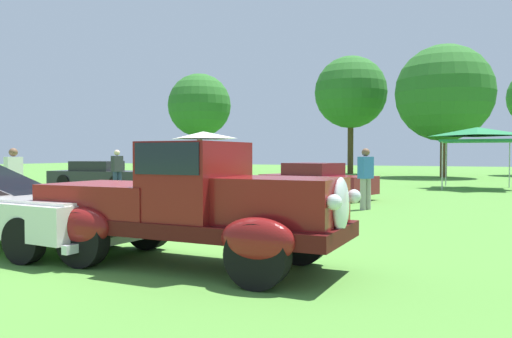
{
  "coord_description": "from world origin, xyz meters",
  "views": [
    {
      "loc": [
        4.3,
        -6.4,
        1.54
      ],
      "look_at": [
        1.04,
        0.99,
        1.3
      ],
      "focal_mm": 35.42,
      "sensor_mm": 36.0,
      "label": 1
    }
  ],
  "objects_px": {
    "spectator_near_truck": "(117,170)",
    "show_car_burgundy": "(316,181)",
    "feature_pickup_truck": "(191,203)",
    "spectator_between_cars": "(14,178)",
    "show_car_charcoal": "(99,175)",
    "spectator_far_side": "(366,177)",
    "neighbor_convertible": "(17,212)",
    "canopy_tent_center_field": "(477,134)",
    "canopy_tent_left_field": "(203,137)"
  },
  "relations": [
    {
      "from": "spectator_between_cars",
      "to": "canopy_tent_center_field",
      "type": "relative_size",
      "value": 0.56
    },
    {
      "from": "neighbor_convertible",
      "to": "spectator_between_cars",
      "type": "relative_size",
      "value": 2.76
    },
    {
      "from": "show_car_charcoal",
      "to": "spectator_far_side",
      "type": "height_order",
      "value": "spectator_far_side"
    },
    {
      "from": "neighbor_convertible",
      "to": "canopy_tent_left_field",
      "type": "xyz_separation_m",
      "value": [
        -6.29,
        17.16,
        1.84
      ]
    },
    {
      "from": "canopy_tent_center_field",
      "to": "neighbor_convertible",
      "type": "bearing_deg",
      "value": -110.77
    },
    {
      "from": "feature_pickup_truck",
      "to": "canopy_tent_left_field",
      "type": "bearing_deg",
      "value": 119.27
    },
    {
      "from": "show_car_charcoal",
      "to": "spectator_between_cars",
      "type": "height_order",
      "value": "spectator_between_cars"
    },
    {
      "from": "spectator_near_truck",
      "to": "show_car_burgundy",
      "type": "bearing_deg",
      "value": 10.25
    },
    {
      "from": "spectator_far_side",
      "to": "canopy_tent_left_field",
      "type": "xyz_separation_m",
      "value": [
        -10.42,
        9.29,
        1.51
      ]
    },
    {
      "from": "show_car_burgundy",
      "to": "spectator_far_side",
      "type": "bearing_deg",
      "value": -51.46
    },
    {
      "from": "show_car_charcoal",
      "to": "canopy_tent_left_field",
      "type": "bearing_deg",
      "value": 72.15
    },
    {
      "from": "spectator_far_side",
      "to": "canopy_tent_left_field",
      "type": "relative_size",
      "value": 0.59
    },
    {
      "from": "show_car_charcoal",
      "to": "canopy_tent_center_field",
      "type": "xyz_separation_m",
      "value": [
        15.07,
        6.87,
        1.82
      ]
    },
    {
      "from": "feature_pickup_truck",
      "to": "show_car_charcoal",
      "type": "bearing_deg",
      "value": 135.34
    },
    {
      "from": "feature_pickup_truck",
      "to": "canopy_tent_left_field",
      "type": "height_order",
      "value": "canopy_tent_left_field"
    },
    {
      "from": "show_car_charcoal",
      "to": "spectator_near_truck",
      "type": "xyz_separation_m",
      "value": [
        2.52,
        -1.9,
        0.31
      ]
    },
    {
      "from": "spectator_far_side",
      "to": "spectator_between_cars",
      "type": "bearing_deg",
      "value": -152.01
    },
    {
      "from": "neighbor_convertible",
      "to": "canopy_tent_center_field",
      "type": "xyz_separation_m",
      "value": [
        6.91,
        18.22,
        1.84
      ]
    },
    {
      "from": "feature_pickup_truck",
      "to": "show_car_charcoal",
      "type": "xyz_separation_m",
      "value": [
        -11.52,
        11.38,
        -0.27
      ]
    },
    {
      "from": "feature_pickup_truck",
      "to": "show_car_burgundy",
      "type": "distance_m",
      "value": 10.94
    },
    {
      "from": "canopy_tent_center_field",
      "to": "spectator_near_truck",
      "type": "bearing_deg",
      "value": -145.02
    },
    {
      "from": "show_car_burgundy",
      "to": "canopy_tent_center_field",
      "type": "bearing_deg",
      "value": 55.55
    },
    {
      "from": "neighbor_convertible",
      "to": "spectator_near_truck",
      "type": "xyz_separation_m",
      "value": [
        -5.64,
        9.44,
        0.33
      ]
    },
    {
      "from": "show_car_burgundy",
      "to": "spectator_between_cars",
      "type": "distance_m",
      "value": 9.43
    },
    {
      "from": "spectator_far_side",
      "to": "canopy_tent_center_field",
      "type": "bearing_deg",
      "value": 74.97
    },
    {
      "from": "show_car_charcoal",
      "to": "spectator_near_truck",
      "type": "distance_m",
      "value": 3.18
    },
    {
      "from": "neighbor_convertible",
      "to": "show_car_burgundy",
      "type": "relative_size",
      "value": 1.1
    },
    {
      "from": "neighbor_convertible",
      "to": "spectator_near_truck",
      "type": "relative_size",
      "value": 2.76
    },
    {
      "from": "spectator_near_truck",
      "to": "canopy_tent_center_field",
      "type": "xyz_separation_m",
      "value": [
        12.55,
        8.78,
        1.51
      ]
    },
    {
      "from": "spectator_near_truck",
      "to": "canopy_tent_left_field",
      "type": "height_order",
      "value": "canopy_tent_left_field"
    },
    {
      "from": "spectator_between_cars",
      "to": "spectator_far_side",
      "type": "relative_size",
      "value": 1.0
    },
    {
      "from": "show_car_charcoal",
      "to": "canopy_tent_center_field",
      "type": "distance_m",
      "value": 16.66
    },
    {
      "from": "canopy_tent_center_field",
      "to": "spectator_between_cars",
      "type": "bearing_deg",
      "value": -126.85
    },
    {
      "from": "spectator_far_side",
      "to": "canopy_tent_left_field",
      "type": "bearing_deg",
      "value": 138.28
    },
    {
      "from": "canopy_tent_left_field",
      "to": "canopy_tent_center_field",
      "type": "xyz_separation_m",
      "value": [
        13.2,
        1.06,
        0.0
      ]
    },
    {
      "from": "neighbor_convertible",
      "to": "canopy_tent_center_field",
      "type": "distance_m",
      "value": 19.57
    },
    {
      "from": "feature_pickup_truck",
      "to": "neighbor_convertible",
      "type": "xyz_separation_m",
      "value": [
        -3.36,
        0.04,
        -0.29
      ]
    },
    {
      "from": "neighbor_convertible",
      "to": "spectator_near_truck",
      "type": "distance_m",
      "value": 11.0
    },
    {
      "from": "feature_pickup_truck",
      "to": "spectator_near_truck",
      "type": "height_order",
      "value": "feature_pickup_truck"
    },
    {
      "from": "spectator_near_truck",
      "to": "spectator_between_cars",
      "type": "height_order",
      "value": "same"
    },
    {
      "from": "spectator_near_truck",
      "to": "feature_pickup_truck",
      "type": "bearing_deg",
      "value": -46.49
    },
    {
      "from": "show_car_charcoal",
      "to": "spectator_far_side",
      "type": "relative_size",
      "value": 2.62
    },
    {
      "from": "show_car_burgundy",
      "to": "canopy_tent_left_field",
      "type": "bearing_deg",
      "value": 141.78
    },
    {
      "from": "neighbor_convertible",
      "to": "show_car_burgundy",
      "type": "distance_m",
      "value": 10.93
    },
    {
      "from": "show_car_burgundy",
      "to": "spectator_near_truck",
      "type": "bearing_deg",
      "value": -169.75
    },
    {
      "from": "canopy_tent_left_field",
      "to": "show_car_burgundy",
      "type": "bearing_deg",
      "value": -38.22
    },
    {
      "from": "canopy_tent_center_field",
      "to": "show_car_burgundy",
      "type": "bearing_deg",
      "value": -124.45
    },
    {
      "from": "spectator_far_side",
      "to": "canopy_tent_center_field",
      "type": "distance_m",
      "value": 10.82
    },
    {
      "from": "neighbor_convertible",
      "to": "spectator_far_side",
      "type": "distance_m",
      "value": 8.9
    },
    {
      "from": "feature_pickup_truck",
      "to": "spectator_between_cars",
      "type": "bearing_deg",
      "value": 154.88
    }
  ]
}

